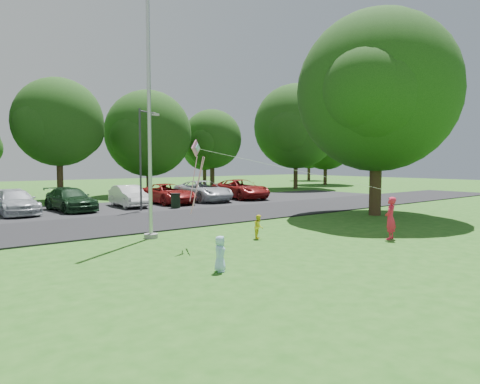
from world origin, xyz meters
TOP-DOWN VIEW (x-y plane):
  - ground at (0.00, 0.00)m, footprint 120.00×120.00m
  - park_road at (0.00, 9.00)m, footprint 60.00×6.00m
  - parking_strip at (0.00, 15.50)m, footprint 42.00×7.00m
  - flagpole at (-3.50, 5.00)m, footprint 0.50×0.50m
  - street_lamp at (0.16, 13.09)m, footprint 1.54×0.75m
  - trash_can at (2.16, 13.00)m, footprint 0.59×0.59m
  - big_tree at (8.73, 3.79)m, footprint 8.95×8.22m
  - tree_row at (1.59, 24.23)m, footprint 64.35×11.94m
  - horizon_trees at (4.06, 33.88)m, footprint 77.46×7.20m
  - parked_cars at (1.47, 15.59)m, footprint 20.35×5.34m
  - woman at (3.11, -0.61)m, footprint 0.64×0.51m
  - child_yellow at (-0.49, 2.45)m, footprint 0.54×0.53m
  - child_blue at (-4.34, -0.47)m, footprint 0.51×0.53m
  - kite at (-2.87, 2.52)m, footprint 6.41×3.48m

SIDE VIEW (x-z plane):
  - ground at x=0.00m, z-range 0.00..0.00m
  - park_road at x=0.00m, z-range 0.00..0.06m
  - parking_strip at x=0.00m, z-range 0.00..0.06m
  - child_yellow at x=-0.49m, z-range 0.00..0.88m
  - child_blue at x=-4.34m, z-range 0.00..0.92m
  - trash_can at x=2.16m, z-range 0.00..0.93m
  - parked_cars at x=1.47m, z-range 0.02..1.46m
  - woman at x=3.11m, z-range 0.00..1.53m
  - kite at x=-2.87m, z-range 1.53..3.97m
  - street_lamp at x=0.16m, z-range 0.58..6.33m
  - flagpole at x=-3.50m, z-range -0.83..9.17m
  - horizon_trees at x=4.06m, z-range 0.79..7.81m
  - tree_row at x=1.59m, z-range 0.27..11.15m
  - big_tree at x=8.73m, z-range 0.96..11.46m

